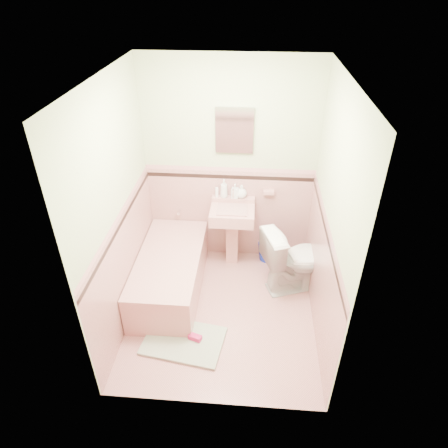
# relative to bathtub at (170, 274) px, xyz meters

# --- Properties ---
(floor) EXTENTS (2.20, 2.20, 0.00)m
(floor) POSITION_rel_bathtub_xyz_m (0.63, -0.33, -0.23)
(floor) COLOR tan
(floor) RESTS_ON ground
(ceiling) EXTENTS (2.20, 2.20, 0.00)m
(ceiling) POSITION_rel_bathtub_xyz_m (0.63, -0.33, 2.27)
(ceiling) COLOR white
(ceiling) RESTS_ON ground
(wall_back) EXTENTS (2.50, 0.00, 2.50)m
(wall_back) POSITION_rel_bathtub_xyz_m (0.63, 0.77, 1.02)
(wall_back) COLOR #F0E5C3
(wall_back) RESTS_ON ground
(wall_front) EXTENTS (2.50, 0.00, 2.50)m
(wall_front) POSITION_rel_bathtub_xyz_m (0.63, -1.43, 1.02)
(wall_front) COLOR #F0E5C3
(wall_front) RESTS_ON ground
(wall_left) EXTENTS (0.00, 2.50, 2.50)m
(wall_left) POSITION_rel_bathtub_xyz_m (-0.37, -0.33, 1.02)
(wall_left) COLOR #F0E5C3
(wall_left) RESTS_ON ground
(wall_right) EXTENTS (0.00, 2.50, 2.50)m
(wall_right) POSITION_rel_bathtub_xyz_m (1.63, -0.33, 1.02)
(wall_right) COLOR #F0E5C3
(wall_right) RESTS_ON ground
(wainscot_back) EXTENTS (2.00, 0.00, 2.00)m
(wainscot_back) POSITION_rel_bathtub_xyz_m (0.63, 0.76, 0.38)
(wainscot_back) COLOR tan
(wainscot_back) RESTS_ON ground
(wainscot_front) EXTENTS (2.00, 0.00, 2.00)m
(wainscot_front) POSITION_rel_bathtub_xyz_m (0.63, -1.42, 0.38)
(wainscot_front) COLOR tan
(wainscot_front) RESTS_ON ground
(wainscot_left) EXTENTS (0.00, 2.20, 2.20)m
(wainscot_left) POSITION_rel_bathtub_xyz_m (-0.36, -0.33, 0.38)
(wainscot_left) COLOR tan
(wainscot_left) RESTS_ON ground
(wainscot_right) EXTENTS (0.00, 2.20, 2.20)m
(wainscot_right) POSITION_rel_bathtub_xyz_m (1.62, -0.33, 0.38)
(wainscot_right) COLOR tan
(wainscot_right) RESTS_ON ground
(accent_back) EXTENTS (2.00, 0.00, 2.00)m
(accent_back) POSITION_rel_bathtub_xyz_m (0.63, 0.75, 0.90)
(accent_back) COLOR black
(accent_back) RESTS_ON ground
(accent_front) EXTENTS (2.00, 0.00, 2.00)m
(accent_front) POSITION_rel_bathtub_xyz_m (0.63, -1.41, 0.90)
(accent_front) COLOR black
(accent_front) RESTS_ON ground
(accent_left) EXTENTS (0.00, 2.20, 2.20)m
(accent_left) POSITION_rel_bathtub_xyz_m (-0.35, -0.33, 0.89)
(accent_left) COLOR black
(accent_left) RESTS_ON ground
(accent_right) EXTENTS (0.00, 2.20, 2.20)m
(accent_right) POSITION_rel_bathtub_xyz_m (1.61, -0.33, 0.89)
(accent_right) COLOR black
(accent_right) RESTS_ON ground
(cap_back) EXTENTS (2.00, 0.00, 2.00)m
(cap_back) POSITION_rel_bathtub_xyz_m (0.63, 0.75, 0.99)
(cap_back) COLOR tan
(cap_back) RESTS_ON ground
(cap_front) EXTENTS (2.00, 0.00, 2.00)m
(cap_front) POSITION_rel_bathtub_xyz_m (0.63, -1.41, 0.99)
(cap_front) COLOR tan
(cap_front) RESTS_ON ground
(cap_left) EXTENTS (0.00, 2.20, 2.20)m
(cap_left) POSITION_rel_bathtub_xyz_m (-0.35, -0.33, 1.00)
(cap_left) COLOR tan
(cap_left) RESTS_ON ground
(cap_right) EXTENTS (0.00, 2.20, 2.20)m
(cap_right) POSITION_rel_bathtub_xyz_m (1.61, -0.33, 1.00)
(cap_right) COLOR tan
(cap_right) RESTS_ON ground
(bathtub) EXTENTS (0.70, 1.50, 0.45)m
(bathtub) POSITION_rel_bathtub_xyz_m (0.00, 0.00, 0.00)
(bathtub) COLOR tan
(bathtub) RESTS_ON floor
(tub_faucet) EXTENTS (0.04, 0.12, 0.04)m
(tub_faucet) POSITION_rel_bathtub_xyz_m (0.00, 0.72, 0.41)
(tub_faucet) COLOR silver
(tub_faucet) RESTS_ON wall_back
(sink) EXTENTS (0.52, 0.48, 0.82)m
(sink) POSITION_rel_bathtub_xyz_m (0.68, 0.53, 0.18)
(sink) COLOR tan
(sink) RESTS_ON floor
(sink_faucet) EXTENTS (0.02, 0.02, 0.10)m
(sink_faucet) POSITION_rel_bathtub_xyz_m (0.68, 0.67, 0.72)
(sink_faucet) COLOR silver
(sink_faucet) RESTS_ON sink
(medicine_cabinet) EXTENTS (0.40, 0.04, 0.50)m
(medicine_cabinet) POSITION_rel_bathtub_xyz_m (0.68, 0.74, 1.47)
(medicine_cabinet) COLOR white
(medicine_cabinet) RESTS_ON wall_back
(soap_dish) EXTENTS (0.13, 0.08, 0.04)m
(soap_dish) POSITION_rel_bathtub_xyz_m (1.10, 0.73, 0.72)
(soap_dish) COLOR tan
(soap_dish) RESTS_ON wall_back
(soap_bottle_left) EXTENTS (0.09, 0.09, 0.23)m
(soap_bottle_left) POSITION_rel_bathtub_xyz_m (0.57, 0.71, 0.76)
(soap_bottle_left) COLOR #B2B2B2
(soap_bottle_left) RESTS_ON sink
(soap_bottle_mid) EXTENTS (0.09, 0.09, 0.18)m
(soap_bottle_mid) POSITION_rel_bathtub_xyz_m (0.70, 0.71, 0.74)
(soap_bottle_mid) COLOR #B2B2B2
(soap_bottle_mid) RESTS_ON sink
(soap_bottle_right) EXTENTS (0.16, 0.16, 0.17)m
(soap_bottle_right) POSITION_rel_bathtub_xyz_m (0.78, 0.71, 0.73)
(soap_bottle_right) COLOR #B2B2B2
(soap_bottle_right) RESTS_ON sink
(tube) EXTENTS (0.04, 0.04, 0.12)m
(tube) POSITION_rel_bathtub_xyz_m (0.48, 0.71, 0.71)
(tube) COLOR white
(tube) RESTS_ON sink
(toilet) EXTENTS (0.90, 0.70, 0.81)m
(toilet) POSITION_rel_bathtub_xyz_m (1.45, 0.16, 0.18)
(toilet) COLOR white
(toilet) RESTS_ON floor
(bucket) EXTENTS (0.31, 0.31, 0.25)m
(bucket) POSITION_rel_bathtub_xyz_m (1.13, 0.66, -0.10)
(bucket) COLOR #0B23B6
(bucket) RESTS_ON floor
(bath_mat) EXTENTS (0.87, 0.65, 0.03)m
(bath_mat) POSITION_rel_bathtub_xyz_m (0.27, -0.78, -0.21)
(bath_mat) COLOR gray
(bath_mat) RESTS_ON floor
(shoe) EXTENTS (0.15, 0.10, 0.05)m
(shoe) POSITION_rel_bathtub_xyz_m (0.39, -0.76, -0.17)
(shoe) COLOR #BF1E59
(shoe) RESTS_ON bath_mat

